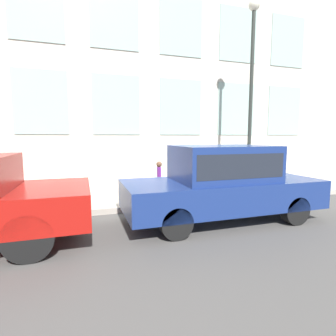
{
  "coord_description": "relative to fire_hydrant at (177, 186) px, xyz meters",
  "views": [
    {
      "loc": [
        -6.94,
        2.44,
        2.05
      ],
      "look_at": [
        0.69,
        -0.04,
        1.1
      ],
      "focal_mm": 28.0,
      "sensor_mm": 36.0,
      "label": 1
    }
  ],
  "objects": [
    {
      "name": "ground_plane",
      "position": [
        -0.4,
        0.24,
        -0.59
      ],
      "size": [
        80.0,
        80.0,
        0.0
      ],
      "primitive_type": "plane",
      "color": "#514F4C"
    },
    {
      "name": "sidewalk",
      "position": [
        1.01,
        0.24,
        -0.51
      ],
      "size": [
        2.8,
        60.0,
        0.16
      ],
      "color": "#A8A093",
      "rests_on": "ground_plane"
    },
    {
      "name": "building_facade",
      "position": [
        2.56,
        0.24,
        3.66
      ],
      "size": [
        0.33,
        40.0,
        8.48
      ],
      "color": "beige",
      "rests_on": "ground_plane"
    },
    {
      "name": "fire_hydrant",
      "position": [
        0.0,
        0.0,
        0.0
      ],
      "size": [
        0.35,
        0.46,
        0.84
      ],
      "color": "#2D7260",
      "rests_on": "sidewalk"
    },
    {
      "name": "person",
      "position": [
        0.58,
        0.4,
        0.25
      ],
      "size": [
        0.27,
        0.18,
        1.13
      ],
      "rotation": [
        0.0,
        0.0,
        -1.34
      ],
      "color": "#998466",
      "rests_on": "sidewalk"
    },
    {
      "name": "parked_car_navy_near",
      "position": [
        -1.74,
        -0.54,
        0.4
      ],
      "size": [
        1.87,
        4.81,
        1.85
      ],
      "color": "black",
      "rests_on": "ground_plane"
    },
    {
      "name": "street_lamp",
      "position": [
        0.28,
        -2.69,
        3.4
      ],
      "size": [
        0.36,
        0.36,
        6.26
      ],
      "color": "#2D332D",
      "rests_on": "sidewalk"
    }
  ]
}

